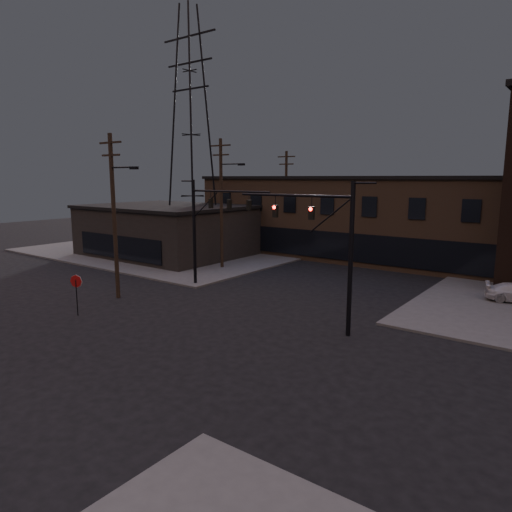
{
  "coord_description": "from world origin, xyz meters",
  "views": [
    {
      "loc": [
        16.33,
        -16.64,
        8.17
      ],
      "look_at": [
        0.12,
        4.98,
        3.5
      ],
      "focal_mm": 32.0,
      "sensor_mm": 36.0,
      "label": 1
    }
  ],
  "objects_px": {
    "traffic_signal_far": "(206,221)",
    "stop_sign": "(76,285)",
    "car_crossing": "(370,256)",
    "traffic_signal_near": "(331,240)"
  },
  "relations": [
    {
      "from": "traffic_signal_far",
      "to": "stop_sign",
      "type": "xyz_separation_m",
      "value": [
        -1.28,
        -9.99,
        -3.17
      ]
    },
    {
      "from": "traffic_signal_far",
      "to": "car_crossing",
      "type": "relative_size",
      "value": 1.88
    },
    {
      "from": "traffic_signal_far",
      "to": "stop_sign",
      "type": "bearing_deg",
      "value": -97.32
    },
    {
      "from": "traffic_signal_far",
      "to": "traffic_signal_near",
      "type": "bearing_deg",
      "value": -16.17
    },
    {
      "from": "traffic_signal_near",
      "to": "stop_sign",
      "type": "xyz_separation_m",
      "value": [
        -13.36,
        -6.49,
        -3.09
      ]
    },
    {
      "from": "stop_sign",
      "to": "traffic_signal_near",
      "type": "bearing_deg",
      "value": 25.9
    },
    {
      "from": "traffic_signal_near",
      "to": "stop_sign",
      "type": "bearing_deg",
      "value": -154.1
    },
    {
      "from": "traffic_signal_near",
      "to": "car_crossing",
      "type": "relative_size",
      "value": 1.88
    },
    {
      "from": "car_crossing",
      "to": "traffic_signal_near",
      "type": "bearing_deg",
      "value": -87.8
    },
    {
      "from": "traffic_signal_far",
      "to": "stop_sign",
      "type": "distance_m",
      "value": 10.55
    }
  ]
}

